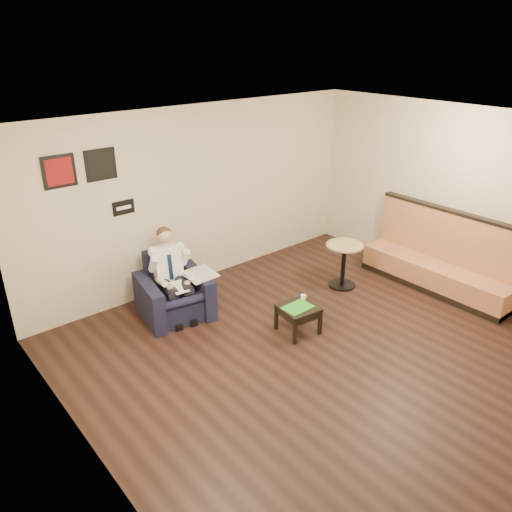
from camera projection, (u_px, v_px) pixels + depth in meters
ground at (339, 358)px, 6.28m from camera, size 6.00×6.00×0.00m
wall_back at (200, 196)px, 7.80m from camera, size 6.00×0.02×2.80m
wall_left at (98, 357)px, 3.95m from camera, size 0.02×6.00×2.80m
wall_right at (480, 204)px, 7.46m from camera, size 0.02×6.00×2.80m
ceiling at (358, 133)px, 5.13m from camera, size 6.00×6.00×0.02m
seating_sign at (124, 207)px, 6.99m from camera, size 0.32×0.02×0.20m
art_print_left at (59, 171)px, 6.26m from camera, size 0.42×0.03×0.42m
art_print_right at (101, 165)px, 6.58m from camera, size 0.42×0.03×0.42m
armchair at (174, 287)px, 7.06m from camera, size 1.07×1.07×0.89m
seated_man at (176, 280)px, 6.90m from camera, size 0.73×0.96×1.22m
lap_papers at (179, 287)px, 6.85m from camera, size 0.23×0.31×0.01m
newspaper at (200, 274)px, 7.09m from camera, size 0.45×0.53×0.01m
side_table at (298, 319)px, 6.76m from camera, size 0.53×0.53×0.39m
green_folder at (298, 307)px, 6.65m from camera, size 0.39×0.28×0.01m
coffee_mug at (303, 298)px, 6.82m from camera, size 0.08×0.08×0.08m
smartphone at (295, 301)px, 6.80m from camera, size 0.13×0.09×0.01m
banquette at (439, 252)px, 7.75m from camera, size 0.58×2.43×1.24m
cafe_table at (343, 265)px, 7.92m from camera, size 0.60×0.60×0.72m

